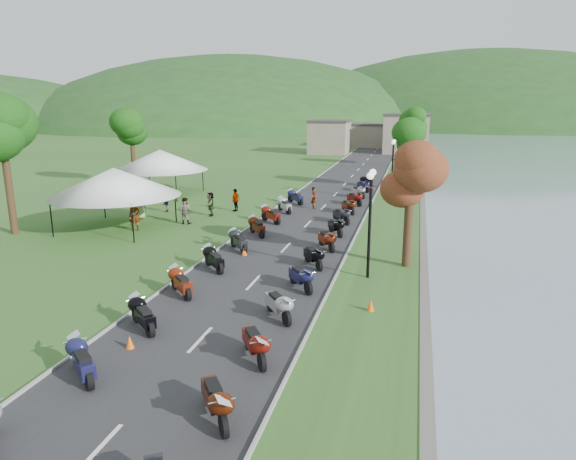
# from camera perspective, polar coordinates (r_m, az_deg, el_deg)

# --- Properties ---
(road) EXTENTS (7.00, 120.00, 0.02)m
(road) POSITION_cam_1_polar(r_m,az_deg,el_deg) (46.34, 5.29, 3.98)
(road) COLOR #2D2D30
(road) RESTS_ON ground
(hills_backdrop) EXTENTS (360.00, 120.00, 76.00)m
(hills_backdrop) POSITION_cam_1_polar(r_m,az_deg,el_deg) (205.39, 12.41, 11.43)
(hills_backdrop) COLOR #285621
(hills_backdrop) RESTS_ON ground
(far_building) EXTENTS (18.00, 16.00, 5.00)m
(far_building) POSITION_cam_1_polar(r_m,az_deg,el_deg) (90.72, 8.56, 10.35)
(far_building) COLOR gray
(far_building) RESTS_ON ground
(moto_row_left) EXTENTS (2.60, 44.41, 1.10)m
(moto_row_left) POSITION_cam_1_polar(r_m,az_deg,el_deg) (22.39, -11.64, -5.80)
(moto_row_left) COLOR #331411
(moto_row_left) RESTS_ON ground
(moto_row_right) EXTENTS (2.60, 45.28, 1.10)m
(moto_row_right) POSITION_cam_1_polar(r_m,az_deg,el_deg) (30.41, 4.77, -0.28)
(moto_row_right) COLOR #331411
(moto_row_right) RESTS_ON ground
(vendor_tent_main) EXTENTS (5.53, 5.53, 4.00)m
(vendor_tent_main) POSITION_cam_1_polar(r_m,az_deg,el_deg) (34.82, -18.57, 3.30)
(vendor_tent_main) COLOR white
(vendor_tent_main) RESTS_ON ground
(vendor_tent_side) EXTENTS (5.53, 5.53, 4.00)m
(vendor_tent_side) POSITION_cam_1_polar(r_m,az_deg,el_deg) (47.17, -13.92, 6.25)
(vendor_tent_side) COLOR white
(vendor_tent_side) RESTS_ON ground
(tree_park_left) EXTENTS (3.96, 3.96, 11.00)m
(tree_park_left) POSITION_cam_1_polar(r_m,az_deg,el_deg) (35.81, -29.06, 8.22)
(tree_park_left) COLOR #1C5A13
(tree_park_left) RESTS_ON ground
(tree_lakeside) EXTENTS (2.59, 2.59, 7.19)m
(tree_lakeside) POSITION_cam_1_polar(r_m,az_deg,el_deg) (25.72, 13.39, 3.71)
(tree_lakeside) COLOR #1C5A13
(tree_lakeside) RESTS_ON ground
(pedestrian_a) EXTENTS (0.85, 0.79, 1.89)m
(pedestrian_a) POSITION_cam_1_polar(r_m,az_deg,el_deg) (34.50, -16.58, -0.05)
(pedestrian_a) COLOR slate
(pedestrian_a) RESTS_ON ground
(pedestrian_b) EXTENTS (0.89, 0.50, 1.81)m
(pedestrian_b) POSITION_cam_1_polar(r_m,az_deg,el_deg) (35.62, -11.32, 0.70)
(pedestrian_b) COLOR slate
(pedestrian_b) RESTS_ON ground
(pedestrian_c) EXTENTS (0.57, 1.05, 1.54)m
(pedestrian_c) POSITION_cam_1_polar(r_m,az_deg,el_deg) (39.83, -13.36, 1.99)
(pedestrian_c) COLOR slate
(pedestrian_c) RESTS_ON ground
(traffic_cone_near) EXTENTS (0.30, 0.30, 0.47)m
(traffic_cone_near) POSITION_cam_1_polar(r_m,az_deg,el_deg) (18.33, -17.18, -11.82)
(traffic_cone_near) COLOR #F2590C
(traffic_cone_near) RESTS_ON ground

